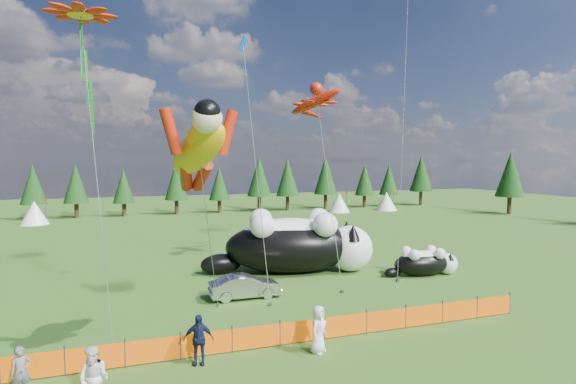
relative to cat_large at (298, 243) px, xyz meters
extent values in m
plane|color=#133A0A|center=(-3.91, -8.29, -2.02)|extent=(160.00, 160.00, 0.00)
cylinder|color=#262626|center=(-14.91, -11.29, -1.47)|extent=(0.06, 0.06, 1.10)
cylinder|color=#262626|center=(-12.91, -11.29, -1.47)|extent=(0.06, 0.06, 1.10)
cylinder|color=#262626|center=(-10.91, -11.29, -1.47)|extent=(0.06, 0.06, 1.10)
cylinder|color=#262626|center=(-8.91, -11.29, -1.47)|extent=(0.06, 0.06, 1.10)
cylinder|color=#262626|center=(-6.91, -11.29, -1.47)|extent=(0.06, 0.06, 1.10)
cylinder|color=#262626|center=(-4.91, -11.29, -1.47)|extent=(0.06, 0.06, 1.10)
cylinder|color=#262626|center=(-2.91, -11.29, -1.47)|extent=(0.06, 0.06, 1.10)
cylinder|color=#262626|center=(-0.91, -11.29, -1.47)|extent=(0.06, 0.06, 1.10)
cylinder|color=#262626|center=(1.09, -11.29, -1.47)|extent=(0.06, 0.06, 1.10)
cylinder|color=#262626|center=(3.09, -11.29, -1.47)|extent=(0.06, 0.06, 1.10)
cylinder|color=#262626|center=(5.09, -11.29, -1.47)|extent=(0.06, 0.06, 1.10)
cylinder|color=#262626|center=(7.09, -11.29, -1.47)|extent=(0.06, 0.06, 1.10)
cube|color=#FF5D05|center=(-13.91, -11.29, -1.52)|extent=(2.00, 0.04, 0.90)
cube|color=#FF5D05|center=(-11.91, -11.29, -1.52)|extent=(2.00, 0.04, 0.90)
cube|color=#FF5D05|center=(-9.91, -11.29, -1.52)|extent=(2.00, 0.04, 0.90)
cube|color=#FF5D05|center=(-7.91, -11.29, -1.52)|extent=(2.00, 0.04, 0.90)
cube|color=#FF5D05|center=(-5.91, -11.29, -1.52)|extent=(2.00, 0.04, 0.90)
cube|color=#FF5D05|center=(-3.91, -11.29, -1.52)|extent=(2.00, 0.04, 0.90)
cube|color=#FF5D05|center=(-1.91, -11.29, -1.52)|extent=(2.00, 0.04, 0.90)
cube|color=#FF5D05|center=(0.09, -11.29, -1.52)|extent=(2.00, 0.04, 0.90)
cube|color=#FF5D05|center=(2.09, -11.29, -1.52)|extent=(2.00, 0.04, 0.90)
cube|color=#FF5D05|center=(4.09, -11.29, -1.52)|extent=(2.00, 0.04, 0.90)
cube|color=#FF5D05|center=(6.09, -11.29, -1.52)|extent=(2.00, 0.04, 0.90)
ellipsoid|color=black|center=(-0.50, 0.12, -0.26)|extent=(9.53, 6.01, 3.53)
ellipsoid|color=white|center=(-0.50, 0.12, 0.63)|extent=(7.16, 4.38, 2.16)
sphere|color=white|center=(3.51, -0.82, -0.45)|extent=(3.14, 3.14, 3.14)
sphere|color=#D1516A|center=(4.81, -1.12, -0.45)|extent=(0.44, 0.44, 0.44)
ellipsoid|color=black|center=(-5.08, 1.18, -1.33)|extent=(2.98, 1.96, 1.37)
cone|color=black|center=(3.30, -1.74, 0.80)|extent=(1.10, 1.10, 1.10)
cone|color=black|center=(3.73, 0.10, 0.80)|extent=(1.10, 1.10, 1.10)
sphere|color=white|center=(1.89, 0.87, 1.41)|extent=(1.65, 1.65, 1.65)
sphere|color=white|center=(1.31, -1.61, 1.41)|extent=(1.65, 1.65, 1.65)
sphere|color=white|center=(-2.12, 1.80, 1.41)|extent=(1.65, 1.65, 1.65)
sphere|color=white|center=(-2.70, -0.68, 1.41)|extent=(1.65, 1.65, 1.65)
ellipsoid|color=black|center=(7.51, -3.49, -1.23)|extent=(4.11, 2.25, 1.58)
ellipsoid|color=white|center=(7.51, -3.49, -0.84)|extent=(3.10, 1.62, 0.96)
sphere|color=white|center=(9.34, -3.69, -1.32)|extent=(1.40, 1.40, 1.40)
sphere|color=#D1516A|center=(9.93, -3.75, -1.32)|extent=(0.20, 0.20, 0.20)
ellipsoid|color=black|center=(5.42, -3.27, -1.71)|extent=(1.28, 0.74, 0.61)
cone|color=black|center=(9.29, -4.10, -0.76)|extent=(0.49, 0.49, 0.49)
cone|color=black|center=(9.38, -3.27, -0.76)|extent=(0.49, 0.49, 0.49)
sphere|color=white|center=(8.53, -3.03, -0.49)|extent=(0.74, 0.74, 0.74)
sphere|color=white|center=(8.40, -4.16, -0.49)|extent=(0.74, 0.74, 0.74)
sphere|color=white|center=(6.70, -2.83, -0.49)|extent=(0.74, 0.74, 0.74)
sphere|color=white|center=(6.58, -3.97, -0.49)|extent=(0.74, 0.74, 0.74)
imported|color=#BBBCC0|center=(-4.76, -4.50, -1.37)|extent=(3.97, 1.40, 1.31)
imported|color=slate|center=(-14.03, -12.43, -1.19)|extent=(0.70, 0.56, 1.66)
imported|color=white|center=(-11.74, -14.01, -1.03)|extent=(1.11, 0.94, 1.98)
imported|color=#121733|center=(-8.30, -11.89, -1.07)|extent=(1.22, 0.80, 1.91)
imported|color=white|center=(-3.66, -12.37, -1.08)|extent=(1.09, 1.06, 1.89)
cylinder|color=#595959|center=(-7.29, -8.13, 2.07)|extent=(0.03, 0.03, 9.65)
cube|color=#262626|center=(-6.48, -5.46, -1.94)|extent=(0.15, 0.15, 0.16)
cylinder|color=#595959|center=(1.89, -0.50, 4.15)|extent=(0.03, 0.03, 15.65)
cube|color=#262626|center=(0.77, -5.36, -1.94)|extent=(0.15, 0.15, 0.16)
cylinder|color=#595959|center=(-11.92, -8.34, 5.03)|extent=(0.03, 0.03, 14.24)
cube|color=#262626|center=(-11.35, -9.99, -1.94)|extent=(0.15, 0.15, 0.16)
cube|color=#178029|center=(-12.49, -6.69, 9.19)|extent=(0.22, 0.22, 4.83)
cylinder|color=#595959|center=(-4.04, -4.22, 5.29)|extent=(0.03, 0.03, 14.89)
cube|color=#262626|center=(-3.84, -6.26, -1.94)|extent=(0.15, 0.15, 0.16)
cylinder|color=#595959|center=(6.84, -2.09, 10.61)|extent=(0.03, 0.03, 25.60)
cube|color=#262626|center=(5.10, -4.34, -1.94)|extent=(0.15, 0.15, 0.16)
camera|label=1|loc=(-10.40, -28.43, 5.60)|focal=28.00mm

